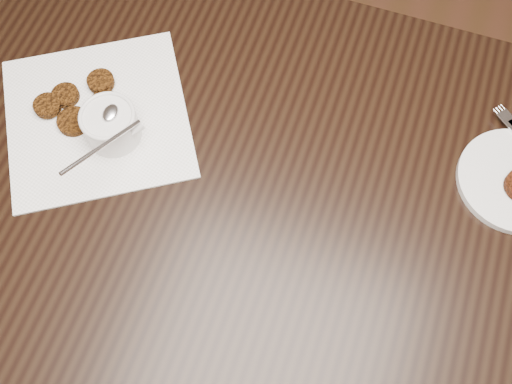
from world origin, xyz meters
TOP-DOWN VIEW (x-y plane):
  - floor at (0.00, 0.00)m, footprint 4.00×4.00m
  - table at (0.05, 0.17)m, footprint 1.48×0.95m
  - napkin at (-0.39, 0.23)m, footprint 0.44×0.44m
  - sauce_ramekin at (-0.35, 0.20)m, footprint 0.16×0.16m
  - patty_cluster at (-0.44, 0.24)m, footprint 0.21×0.21m

SIDE VIEW (x-z plane):
  - floor at x=0.00m, z-range 0.00..0.00m
  - table at x=0.05m, z-range 0.00..0.75m
  - napkin at x=-0.39m, z-range 0.75..0.75m
  - patty_cluster at x=-0.44m, z-range 0.75..0.77m
  - sauce_ramekin at x=-0.35m, z-range 0.75..0.89m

